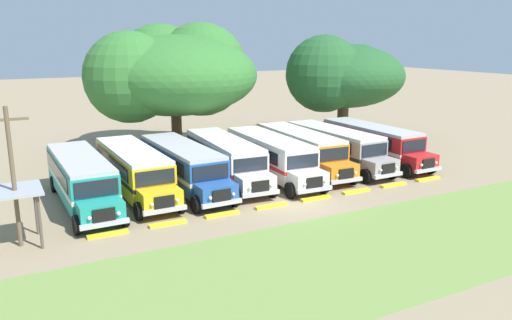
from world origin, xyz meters
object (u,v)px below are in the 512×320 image
at_px(parked_bus_slot_6, 335,145).
at_px(secondary_tree, 340,75).
at_px(parked_bus_slot_7, 373,142).
at_px(broad_shade_tree, 172,73).
at_px(parked_bus_slot_3, 225,157).
at_px(parked_bus_slot_4, 271,155).
at_px(parked_bus_slot_2, 183,164).
at_px(waiting_shelter, 0,197).
at_px(parked_bus_slot_0, 82,177).
at_px(parked_bus_slot_5, 301,149).
at_px(utility_pole, 13,173).
at_px(parked_bus_slot_1, 134,169).

height_order(parked_bus_slot_6, secondary_tree, secondary_tree).
height_order(parked_bus_slot_7, broad_shade_tree, broad_shade_tree).
bearing_deg(broad_shade_tree, parked_bus_slot_3, -90.08).
height_order(parked_bus_slot_4, parked_bus_slot_7, same).
distance_m(parked_bus_slot_2, waiting_shelter, 11.86).
height_order(parked_bus_slot_2, waiting_shelter, parked_bus_slot_2).
height_order(parked_bus_slot_6, parked_bus_slot_7, same).
bearing_deg(parked_bus_slot_4, waiting_shelter, -71.52).
xyz_separation_m(parked_bus_slot_0, waiting_shelter, (-4.32, -4.96, 0.87)).
bearing_deg(parked_bus_slot_3, parked_bus_slot_0, -81.75).
distance_m(broad_shade_tree, waiting_shelter, 21.92).
bearing_deg(parked_bus_slot_0, parked_bus_slot_2, 91.23).
bearing_deg(waiting_shelter, parked_bus_slot_0, 48.96).
height_order(parked_bus_slot_7, secondary_tree, secondary_tree).
bearing_deg(broad_shade_tree, parked_bus_slot_5, -60.72).
bearing_deg(secondary_tree, parked_bus_slot_0, -158.74).
distance_m(parked_bus_slot_7, secondary_tree, 11.53).
relative_size(broad_shade_tree, utility_pole, 2.22).
bearing_deg(parked_bus_slot_4, secondary_tree, 129.41).
xyz_separation_m(parked_bus_slot_4, parked_bus_slot_6, (5.85, 0.47, 0.00)).
distance_m(parked_bus_slot_2, utility_pole, 11.52).
relative_size(parked_bus_slot_5, secondary_tree, 0.89).
bearing_deg(parked_bus_slot_7, waiting_shelter, -79.43).
distance_m(parked_bus_slot_1, utility_pole, 9.21).
relative_size(parked_bus_slot_1, broad_shade_tree, 0.74).
height_order(parked_bus_slot_5, broad_shade_tree, broad_shade_tree).
xyz_separation_m(parked_bus_slot_3, waiting_shelter, (-13.87, -5.76, 0.87)).
bearing_deg(secondary_tree, parked_bus_slot_5, -137.91).
relative_size(parked_bus_slot_5, waiting_shelter, 3.02).
bearing_deg(parked_bus_slot_1, parked_bus_slot_0, -80.47).
distance_m(parked_bus_slot_4, parked_bus_slot_6, 5.87).
bearing_deg(parked_bus_slot_3, secondary_tree, 123.03).
height_order(parked_bus_slot_4, utility_pole, utility_pole).
bearing_deg(waiting_shelter, parked_bus_slot_6, 13.38).
relative_size(parked_bus_slot_2, parked_bus_slot_7, 1.00).
xyz_separation_m(parked_bus_slot_1, parked_bus_slot_7, (18.75, -0.34, 0.00)).
bearing_deg(parked_bus_slot_5, parked_bus_slot_4, -73.77).
xyz_separation_m(parked_bus_slot_6, utility_pole, (-22.19, -5.63, 1.95)).
bearing_deg(utility_pole, parked_bus_slot_7, 11.92).
height_order(broad_shade_tree, waiting_shelter, broad_shade_tree).
xyz_separation_m(parked_bus_slot_6, parked_bus_slot_7, (3.47, -0.21, 0.00)).
bearing_deg(parked_bus_slot_2, parked_bus_slot_5, 91.56).
distance_m(broad_shade_tree, utility_pole, 21.49).
xyz_separation_m(parked_bus_slot_3, parked_bus_slot_6, (8.96, -0.33, 0.00)).
bearing_deg(parked_bus_slot_4, parked_bus_slot_3, -102.21).
height_order(parked_bus_slot_1, parked_bus_slot_5, same).
bearing_deg(parked_bus_slot_0, secondary_tree, 110.43).
relative_size(parked_bus_slot_2, parked_bus_slot_5, 1.00).
bearing_deg(parked_bus_slot_4, parked_bus_slot_1, -91.45).
xyz_separation_m(broad_shade_tree, utility_pole, (-13.24, -16.63, -3.10)).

